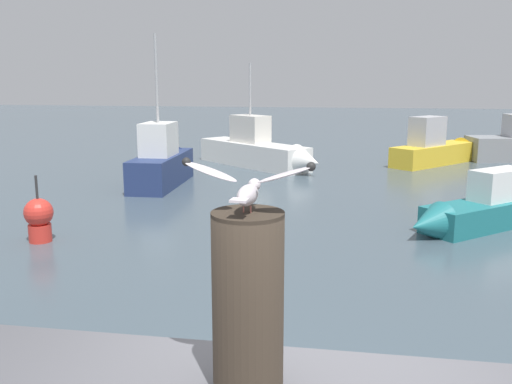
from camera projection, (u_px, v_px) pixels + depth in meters
The scene contains 7 objects.
mooring_post at pixel (248, 304), 2.81m from camera, with size 0.36×0.36×0.95m, color #382D23.
seagull at pixel (248, 186), 2.69m from camera, with size 0.66×0.39×0.26m.
boat_teal at pixel (484, 209), 11.96m from camera, with size 3.95×3.62×1.34m.
boat_yellow at pixel (438, 149), 20.99m from camera, with size 3.95×4.30×1.86m.
boat_navy at pixel (164, 162), 16.95m from camera, with size 1.19×4.26×4.41m.
boat_white at pixel (261, 151), 20.11m from camera, with size 5.14×4.63×3.76m.
channel_buoy at pixel (39, 218), 10.91m from camera, with size 0.56×0.56×1.33m.
Camera 1 is at (0.19, -3.11, 3.16)m, focal length 39.09 mm.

